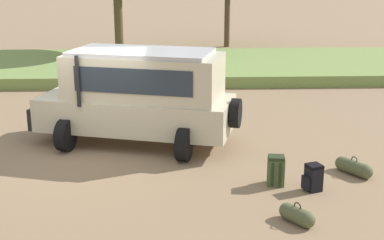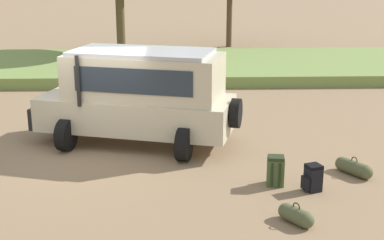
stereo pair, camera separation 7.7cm
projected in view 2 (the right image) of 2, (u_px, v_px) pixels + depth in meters
The scene contains 7 objects.
ground_plane at pixel (96, 153), 13.21m from camera, with size 320.00×320.00×0.00m, color #8C7051.
grass_bank at pixel (129, 66), 23.12m from camera, with size 120.00×7.00×0.44m.
safari_vehicle at pixel (140, 95), 13.58m from camera, with size 5.47×3.53×2.44m.
backpack_beside_front_wheel at pixel (275, 171), 11.22m from camera, with size 0.38×0.42×0.65m.
backpack_cluster_center at pixel (313, 178), 10.95m from camera, with size 0.44×0.38×0.57m.
duffel_bag_low_black_case at pixel (296, 215), 9.60m from camera, with size 0.57×0.67×0.41m.
duffel_bag_soft_canvas at pixel (354, 168), 11.82m from camera, with size 0.67×0.85×0.42m.
Camera 2 is at (1.95, -12.52, 4.51)m, focal length 50.00 mm.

